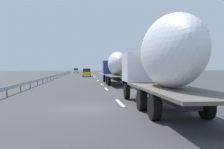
# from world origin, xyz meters

# --- Properties ---
(ground_plane) EXTENTS (260.00, 260.00, 0.00)m
(ground_plane) POSITION_xyz_m (40.00, 0.00, 0.00)
(ground_plane) COLOR #38383A
(lane_stripe_0) EXTENTS (3.20, 0.20, 0.01)m
(lane_stripe_0) POSITION_xyz_m (2.00, -1.80, 0.00)
(lane_stripe_0) COLOR white
(lane_stripe_0) RESTS_ON ground_plane
(lane_stripe_1) EXTENTS (3.20, 0.20, 0.01)m
(lane_stripe_1) POSITION_xyz_m (12.20, -1.80, 0.00)
(lane_stripe_1) COLOR white
(lane_stripe_1) RESTS_ON ground_plane
(lane_stripe_2) EXTENTS (3.20, 0.20, 0.01)m
(lane_stripe_2) POSITION_xyz_m (19.17, -1.80, 0.00)
(lane_stripe_2) COLOR white
(lane_stripe_2) RESTS_ON ground_plane
(lane_stripe_3) EXTENTS (3.20, 0.20, 0.01)m
(lane_stripe_3) POSITION_xyz_m (28.82, -1.80, 0.00)
(lane_stripe_3) COLOR white
(lane_stripe_3) RESTS_ON ground_plane
(lane_stripe_4) EXTENTS (3.20, 0.20, 0.01)m
(lane_stripe_4) POSITION_xyz_m (43.14, -1.80, 0.00)
(lane_stripe_4) COLOR white
(lane_stripe_4) RESTS_ON ground_plane
(lane_stripe_5) EXTENTS (3.20, 0.20, 0.01)m
(lane_stripe_5) POSITION_xyz_m (51.83, -1.80, 0.00)
(lane_stripe_5) COLOR white
(lane_stripe_5) RESTS_ON ground_plane
(lane_stripe_6) EXTENTS (3.20, 0.20, 0.01)m
(lane_stripe_6) POSITION_xyz_m (65.40, -1.80, 0.00)
(lane_stripe_6) COLOR white
(lane_stripe_6) RESTS_ON ground_plane
(lane_stripe_7) EXTENTS (3.20, 0.20, 0.01)m
(lane_stripe_7) POSITION_xyz_m (62.93, -1.80, 0.00)
(lane_stripe_7) COLOR white
(lane_stripe_7) RESTS_ON ground_plane
(edge_line_right) EXTENTS (110.00, 0.20, 0.01)m
(edge_line_right) POSITION_xyz_m (45.00, -5.50, 0.00)
(edge_line_right) COLOR white
(edge_line_right) RESTS_ON ground_plane
(truck_lead) EXTENTS (14.04, 2.55, 4.03)m
(truck_lead) POSITION_xyz_m (19.34, -3.60, 2.32)
(truck_lead) COLOR navy
(truck_lead) RESTS_ON ground_plane
(truck_trailing) EXTENTS (12.92, 2.55, 4.55)m
(truck_trailing) POSITION_xyz_m (-0.73, -3.60, 2.56)
(truck_trailing) COLOR silver
(truck_trailing) RESTS_ON ground_plane
(car_white_van) EXTENTS (4.10, 1.76, 1.82)m
(car_white_van) POSITION_xyz_m (85.59, 3.67, 0.92)
(car_white_van) COLOR white
(car_white_van) RESTS_ON ground_plane
(car_yellow_coupe) EXTENTS (4.52, 1.90, 1.90)m
(car_yellow_coupe) POSITION_xyz_m (46.96, -0.08, 0.95)
(car_yellow_coupe) COLOR gold
(car_yellow_coupe) RESTS_ON ground_plane
(road_sign) EXTENTS (0.10, 0.90, 3.13)m
(road_sign) POSITION_xyz_m (39.27, -6.70, 2.17)
(road_sign) COLOR gray
(road_sign) RESTS_ON ground_plane
(tree_0) EXTENTS (3.33, 3.33, 6.29)m
(tree_0) POSITION_xyz_m (72.73, -12.99, 4.06)
(tree_0) COLOR #472D19
(tree_0) RESTS_ON ground_plane
(tree_1) EXTENTS (2.56, 2.56, 5.71)m
(tree_1) POSITION_xyz_m (21.35, -9.78, 3.74)
(tree_1) COLOR #472D19
(tree_1) RESTS_ON ground_plane
(tree_2) EXTENTS (3.75, 3.75, 4.86)m
(tree_2) POSITION_xyz_m (38.70, -9.81, 3.05)
(tree_2) COLOR #472D19
(tree_2) RESTS_ON ground_plane
(tree_3) EXTENTS (3.23, 3.23, 6.12)m
(tree_3) POSITION_xyz_m (59.11, -12.69, 3.80)
(tree_3) COLOR #472D19
(tree_3) RESTS_ON ground_plane
(tree_4) EXTENTS (3.72, 3.72, 6.75)m
(tree_4) POSITION_xyz_m (79.14, -11.59, 4.20)
(tree_4) COLOR #472D19
(tree_4) RESTS_ON ground_plane
(tree_5) EXTENTS (3.88, 3.88, 5.67)m
(tree_5) POSITION_xyz_m (83.70, -12.21, 3.76)
(tree_5) COLOR #472D19
(tree_5) RESTS_ON ground_plane
(guardrail_median) EXTENTS (94.00, 0.10, 0.76)m
(guardrail_median) POSITION_xyz_m (43.00, 6.00, 0.58)
(guardrail_median) COLOR #9EA0A5
(guardrail_median) RESTS_ON ground_plane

